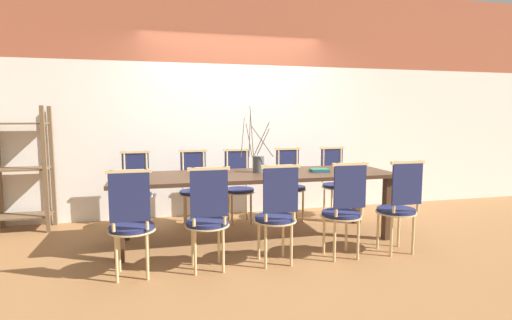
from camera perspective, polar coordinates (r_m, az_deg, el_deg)
ground_plane at (r=4.59m, az=-0.00°, el=-11.25°), size 16.00×16.00×0.00m
wall_rear at (r=5.66m, az=-3.27°, el=8.49°), size 12.00×0.06×3.20m
dining_table at (r=4.44m, az=-0.00°, el=-3.00°), size 3.07×0.92×0.75m
chair_near_leftend at (r=3.57m, az=-17.39°, el=-8.29°), size 0.40×0.40×0.95m
chair_near_left at (r=3.59m, az=-6.91°, el=-7.96°), size 0.40×0.40×0.95m
chair_near_center at (r=3.72m, az=2.94°, el=-7.41°), size 0.40×0.40×0.95m
chair_near_right at (r=3.97m, az=12.43°, el=-6.68°), size 0.40×0.40×0.95m
chair_near_rightend at (r=4.27m, az=19.79°, el=-5.98°), size 0.40×0.40×0.95m
chair_far_leftend at (r=5.11m, az=-16.80°, el=-3.89°), size 0.40×0.40×0.95m
chair_far_left at (r=5.13m, az=-8.81°, el=-3.66°), size 0.40×0.40×0.95m
chair_far_center at (r=5.21m, az=-2.51°, el=-3.43°), size 0.40×0.40×0.95m
chair_far_right at (r=5.40m, az=4.88°, el=-3.11°), size 0.40×0.40×0.95m
chair_far_rightend at (r=5.64m, az=11.21°, el=-2.80°), size 0.40×0.40×0.95m
vase_centerpiece at (r=4.50m, az=0.30°, el=-0.35°), size 0.37×0.37×0.75m
book_stack at (r=4.62m, az=9.05°, el=-1.45°), size 0.22×0.19×0.03m
shelving_rack at (r=5.55m, az=-30.49°, el=-1.15°), size 0.64×0.39×1.51m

